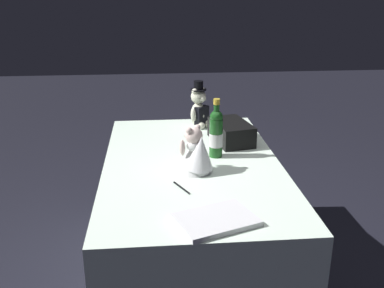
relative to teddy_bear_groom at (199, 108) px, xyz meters
name	(u,v)px	position (x,y,z in m)	size (l,w,h in m)	color
ground_plane	(192,275)	(0.60, -0.10, -0.82)	(12.00, 12.00, 0.00)	black
reception_table	(192,221)	(0.60, -0.10, -0.47)	(1.53, 0.91, 0.70)	white
teddy_bear_groom	(199,108)	(0.00, 0.00, 0.00)	(0.14, 0.13, 0.30)	silver
teddy_bear_bride	(195,153)	(0.72, -0.09, -0.02)	(0.23, 0.23, 0.23)	white
champagne_bottle	(216,133)	(0.53, 0.03, 0.01)	(0.07, 0.07, 0.32)	#1B511D
signing_pen	(182,188)	(0.91, -0.17, -0.12)	(0.14, 0.07, 0.01)	black
gift_case_black	(231,132)	(0.31, 0.15, -0.06)	(0.34, 0.25, 0.12)	black
guestbook	(216,220)	(1.22, -0.06, -0.11)	(0.22, 0.30, 0.02)	white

